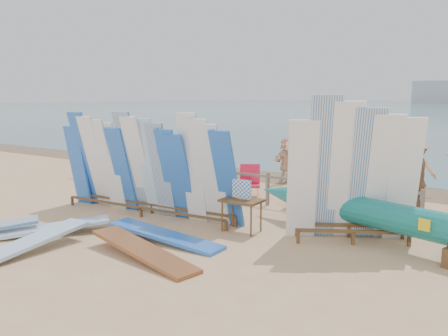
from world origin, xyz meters
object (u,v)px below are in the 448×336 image
Objects in this scene: beachgoer_extra_1 at (115,149)px; beachgoer_10 at (416,182)px; beach_chair_left at (220,185)px; beachgoer_1 at (146,154)px; vendor_table at (242,214)px; outrigger_canoe at (375,215)px; beachgoer_5 at (287,160)px; beachgoer_0 at (104,146)px; side_surfboard_rack at (353,177)px; beachgoer_9 at (418,167)px; beachgoer_3 at (206,149)px; beachgoer_2 at (171,156)px; beachgoer_8 at (312,172)px; beach_chair_right at (250,188)px; beachgoer_11 at (167,149)px; stroller at (301,189)px; flat_board_a at (24,255)px; flat_board_c at (143,258)px; flat_board_b at (45,234)px; flat_board_d at (165,241)px; main_surfboard_rack at (145,169)px.

beachgoer_10 is at bearing -140.62° from beachgoer_extra_1.
beach_chair_left is 4.26m from beachgoer_1.
beachgoer_10 is (2.92, 3.27, 0.54)m from vendor_table.
outrigger_canoe is 3.96× the size of beachgoer_extra_1.
beachgoer_5 is (4.99, 1.71, -0.03)m from beachgoer_1.
beachgoer_extra_1 is (0.53, 0.10, -0.11)m from beachgoer_0.
outrigger_canoe is at bearing -152.08° from beachgoer_extra_1.
side_surfboard_rack is 5.75m from beachgoer_9.
beachgoer_3 is 1.14× the size of beachgoer_5.
beachgoer_10 is 8.46m from beachgoer_2.
beachgoer_8 is at bearing 99.72° from side_surfboard_rack.
beach_chair_right is at bearing -109.77° from beachgoer_8.
stroller is at bearing -175.19° from beachgoer_11.
beachgoer_10 is at bearing 50.79° from flat_board_a.
beach_chair_left is at bearing 42.24° from beachgoer_9.
beachgoer_8 reaches higher than beachgoer_1.
beachgoer_0 reaches higher than beachgoer_5.
flat_board_c is 1.73× the size of beachgoer_5.
flat_board_b is 1.67× the size of beachgoer_1.
stroller is at bearing -144.06° from beachgoer_extra_1.
beachgoer_3 is 1.10× the size of beachgoer_extra_1.
beachgoer_extra_1 reaches higher than flat_board_d.
beach_chair_right is at bearing -104.57° from beachgoer_10.
vendor_table reaches higher than flat_board_a.
beach_chair_right reaches higher than flat_board_b.
beach_chair_right is at bearing 48.66° from beachgoer_9.
beachgoer_0 is (-11.91, 3.95, -0.43)m from side_surfboard_rack.
beachgoer_9 is at bearing 49.70° from stroller.
vendor_table is at bearing -66.49° from beachgoer_1.
vendor_table is 0.74× the size of beachgoer_11.
beachgoer_1 is (-6.91, 1.19, 0.37)m from stroller.
main_surfboard_rack is at bearing 92.03° from flat_board_a.
beachgoer_10 is (5.74, 0.04, 0.69)m from beach_chair_left.
beachgoer_3 is (-2.80, 3.01, 0.64)m from beach_chair_left.
main_surfboard_rack is 5.56m from outrigger_canoe.
main_surfboard_rack reaches higher than beachgoer_5.
beach_chair_right is 8.07m from beachgoer_0.
flat_board_c is 2.84m from flat_board_b.
beachgoer_8 reaches higher than beachgoer_5.
beachgoer_11 is at bearing 168.40° from outrigger_canoe.
beachgoer_2 reaches higher than beachgoer_5.
beach_chair_right is (-1.19, 5.74, 0.28)m from flat_board_c.
flat_board_d is 4.89m from beachgoer_8.
side_surfboard_rack is at bearing -63.26° from beach_chair_right.
stroller is at bearing 96.07° from flat_board_b.
main_surfboard_rack is 3.45m from flat_board_c.
stroller is at bearing 68.35° from flat_board_a.
beachgoer_2 is at bearing 119.74° from main_surfboard_rack.
flat_board_d is at bearing -107.17° from stroller.
flat_board_d is at bearing -31.64° from beachgoer_8.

